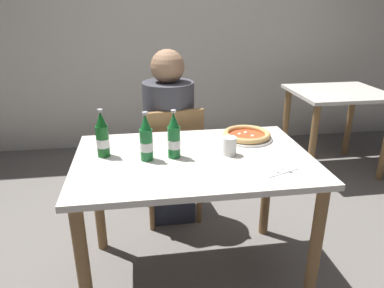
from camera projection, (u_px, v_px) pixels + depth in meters
name	position (u px, v px, depth m)	size (l,w,h in m)	color
ground_plane	(193.00, 274.00, 2.11)	(8.00, 8.00, 0.00)	slate
back_wall_tiled	(160.00, 22.00, 3.66)	(7.00, 0.10, 2.60)	silver
dining_table_main	(193.00, 177.00, 1.88)	(1.20, 0.80, 0.75)	silver
chair_behind_table	(172.00, 158.00, 2.49)	(0.45, 0.45, 0.85)	olive
diner_seated	(169.00, 142.00, 2.49)	(0.34, 0.34, 1.21)	#2D3342
dining_table_background	(336.00, 108.00, 3.26)	(0.80, 0.70, 0.75)	silver
pizza_margherita_near	(247.00, 135.00, 2.07)	(0.29, 0.29, 0.04)	white
beer_bottle_left	(174.00, 138.00, 1.79)	(0.07, 0.07, 0.25)	#196B2D
beer_bottle_center	(146.00, 140.00, 1.76)	(0.07, 0.07, 0.25)	#196B2D
beer_bottle_right	(102.00, 137.00, 1.81)	(0.07, 0.07, 0.25)	#14591E
napkin_with_cutlery	(271.00, 166.00, 1.73)	(0.23, 0.23, 0.01)	white
paper_cup	(229.00, 146.00, 1.84)	(0.07, 0.07, 0.10)	white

